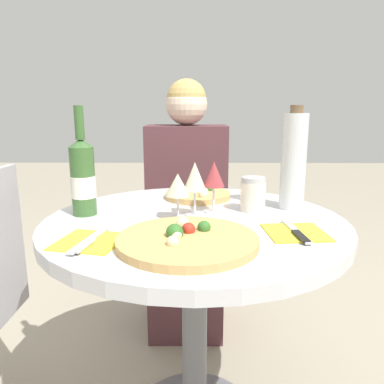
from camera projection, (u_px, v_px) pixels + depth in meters
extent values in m
cylinder|color=slate|center=(194.00, 328.00, 1.18)|extent=(0.08, 0.08, 0.65)
cylinder|color=silver|center=(194.00, 224.00, 1.10)|extent=(0.88, 0.88, 0.04)
cylinder|color=#ADADB2|center=(187.00, 304.00, 1.98)|extent=(0.37, 0.37, 0.01)
cylinder|color=#ADADB2|center=(186.00, 271.00, 1.94)|extent=(0.06, 0.06, 0.39)
cube|color=#ADADB2|center=(186.00, 232.00, 1.90)|extent=(0.41, 0.41, 0.03)
cube|color=#ADADB2|center=(187.00, 181.00, 2.04)|extent=(0.41, 0.02, 0.43)
cube|color=#512D33|center=(186.00, 284.00, 1.77)|extent=(0.33, 0.35, 0.42)
cube|color=#512D33|center=(186.00, 179.00, 1.84)|extent=(0.39, 0.23, 0.52)
sphere|color=beige|center=(186.00, 104.00, 1.76)|extent=(0.20, 0.20, 0.20)
sphere|color=tan|center=(186.00, 99.00, 1.75)|extent=(0.19, 0.19, 0.19)
cylinder|color=tan|center=(186.00, 241.00, 0.89)|extent=(0.34, 0.34, 0.02)
sphere|color=#B22D1E|center=(187.00, 229.00, 0.92)|extent=(0.03, 0.03, 0.03)
sphere|color=#336B28|center=(203.00, 227.00, 0.93)|extent=(0.03, 0.03, 0.03)
sphere|color=beige|center=(182.00, 224.00, 0.96)|extent=(0.04, 0.04, 0.04)
sphere|color=#336B28|center=(173.00, 232.00, 0.89)|extent=(0.04, 0.04, 0.04)
sphere|color=beige|center=(174.00, 235.00, 0.88)|extent=(0.03, 0.03, 0.03)
sphere|color=beige|center=(171.00, 242.00, 0.83)|extent=(0.03, 0.03, 0.03)
cylinder|color=tan|center=(197.00, 195.00, 1.35)|extent=(0.23, 0.23, 0.02)
sphere|color=beige|center=(203.00, 192.00, 1.32)|extent=(0.03, 0.03, 0.03)
sphere|color=beige|center=(204.00, 192.00, 1.34)|extent=(0.03, 0.03, 0.03)
sphere|color=#336B28|center=(209.00, 188.00, 1.38)|extent=(0.04, 0.04, 0.04)
sphere|color=#336B28|center=(194.00, 188.00, 1.39)|extent=(0.03, 0.03, 0.03)
sphere|color=beige|center=(202.00, 195.00, 1.28)|extent=(0.03, 0.03, 0.03)
sphere|color=#B22D1E|center=(177.00, 190.00, 1.35)|extent=(0.04, 0.04, 0.04)
cylinder|color=#38602D|center=(82.00, 181.00, 1.12)|extent=(0.07, 0.07, 0.21)
cone|color=#38602D|center=(79.00, 143.00, 1.10)|extent=(0.07, 0.07, 0.03)
cylinder|color=#38602D|center=(78.00, 123.00, 1.08)|extent=(0.03, 0.03, 0.10)
cylinder|color=silver|center=(82.00, 187.00, 1.13)|extent=(0.07, 0.07, 0.07)
cylinder|color=silver|center=(293.00, 162.00, 1.18)|extent=(0.08, 0.08, 0.30)
cylinder|color=brown|center=(296.00, 109.00, 1.14)|extent=(0.04, 0.04, 0.02)
cylinder|color=silver|center=(252.00, 197.00, 1.17)|extent=(0.08, 0.08, 0.09)
cylinder|color=#B2B2B7|center=(252.00, 180.00, 1.16)|extent=(0.07, 0.07, 0.02)
cylinder|color=silver|center=(195.00, 214.00, 1.14)|extent=(0.06, 0.06, 0.00)
cylinder|color=silver|center=(195.00, 202.00, 1.13)|extent=(0.01, 0.01, 0.07)
cone|color=beige|center=(195.00, 176.00, 1.11)|extent=(0.07, 0.07, 0.08)
cylinder|color=silver|center=(212.00, 211.00, 1.17)|extent=(0.06, 0.06, 0.00)
cylinder|color=silver|center=(213.00, 199.00, 1.16)|extent=(0.01, 0.01, 0.08)
cone|color=#9E383D|center=(213.00, 174.00, 1.15)|extent=(0.07, 0.07, 0.08)
cylinder|color=silver|center=(177.00, 218.00, 1.10)|extent=(0.06, 0.06, 0.00)
cylinder|color=silver|center=(177.00, 207.00, 1.09)|extent=(0.01, 0.01, 0.07)
cone|color=beige|center=(177.00, 185.00, 1.08)|extent=(0.07, 0.07, 0.06)
cube|color=yellow|center=(88.00, 241.00, 0.91)|extent=(0.18, 0.18, 0.00)
cube|color=silver|center=(88.00, 239.00, 0.91)|extent=(0.06, 0.19, 0.00)
cube|color=silver|center=(82.00, 246.00, 0.86)|extent=(0.04, 0.09, 0.00)
cube|color=yellow|center=(294.00, 232.00, 0.97)|extent=(0.16, 0.16, 0.00)
cube|color=silver|center=(294.00, 231.00, 0.97)|extent=(0.03, 0.19, 0.00)
cube|color=black|center=(299.00, 236.00, 0.92)|extent=(0.03, 0.09, 0.00)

